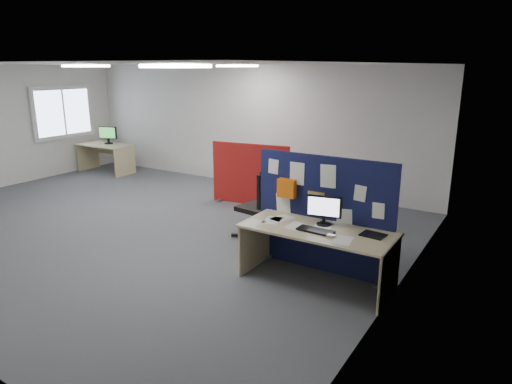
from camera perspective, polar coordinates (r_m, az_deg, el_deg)
The scene contains 17 objects.
floor at distance 8.20m, azimuth -14.95°, elevation -4.06°, with size 9.00×9.00×0.00m, color #515459.
ceiling at distance 7.75m, azimuth -16.38°, elevation 15.10°, with size 9.00×7.00×0.02m, color white.
wall_back at distance 10.52m, azimuth -1.45°, elevation 8.28°, with size 9.00×0.02×2.70m, color silver.
wall_right at distance 5.53m, azimuth 18.03°, elevation 0.87°, with size 0.02×7.00×2.70m, color silver.
window at distance 12.52m, azimuth -22.96°, elevation 9.16°, with size 0.06×1.70×1.30m.
ceiling_lights at distance 7.99m, azimuth -11.04°, elevation 15.21°, with size 4.10×4.10×0.04m.
navy_divider at distance 6.07m, azimuth 8.28°, elevation -2.74°, with size 1.90×0.30×1.57m.
main_desk at distance 5.80m, azimuth 7.85°, elevation -5.97°, with size 1.89×0.84×0.73m.
monitor_main at distance 5.77m, azimuth 8.53°, elevation -2.11°, with size 0.43×0.18×0.38m.
keyboard at distance 5.60m, azimuth 7.45°, elevation -4.80°, with size 0.45×0.18×0.03m, color black.
mouse at distance 5.45m, azimuth 9.38°, elevation -5.44°, with size 0.10×0.06×0.03m, color #949499.
paper_tray at distance 5.61m, azimuth 14.44°, elevation -5.22°, with size 0.28×0.22×0.01m, color black.
red_divider at distance 8.98m, azimuth -0.72°, elevation 2.15°, with size 1.62×0.30×1.22m.
second_desk at distance 12.42m, azimuth -18.17°, elevation 4.87°, with size 1.45×0.73×0.73m.
monitor_second at distance 12.40m, azimuth -18.02°, elevation 6.87°, with size 0.47×0.22×0.44m.
office_chair at distance 7.08m, azimuth 0.68°, elevation -1.10°, with size 0.75×0.75×1.14m.
desk_papers at distance 5.81m, azimuth 5.59°, elevation -4.12°, with size 1.43×0.90×0.00m.
Camera 1 is at (5.73, -5.22, 2.68)m, focal length 32.00 mm.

